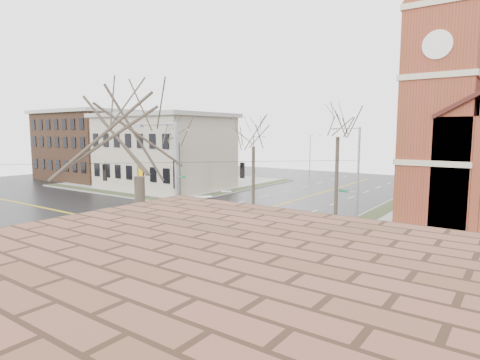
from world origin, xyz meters
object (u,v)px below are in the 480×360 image
Objects in this scene: tree_se at (139,163)px; signal_pole_ne at (356,174)px; cargo_van at (133,242)px; streetlight_north_a at (254,159)px; parked_car_a at (382,232)px; parked_car_b at (444,244)px; tree_ne at (338,131)px; tree_nw_far at (178,139)px; tree_nw_near at (253,142)px; signal_pole_nw at (176,163)px; signal_pole_se at (175,218)px; streetlight_north_b at (311,154)px.

signal_pole_ne is at bearing 93.25° from tree_se.
signal_pole_ne is at bearing 76.52° from cargo_van.
signal_pole_ne is at bearing -36.90° from streetlight_north_a.
tree_se is at bearing -163.73° from parked_car_a.
tree_ne reaches higher than parked_car_b.
tree_nw_far is 1.03× the size of tree_nw_near.
signal_pole_ne is 0.83× the size of tree_nw_far.
tree_se reaches higher than signal_pole_nw.
signal_pole_se is 63.43m from streetlight_north_b.
signal_pole_se reaches higher than cargo_van.
signal_pole_ne is at bearing 0.00° from signal_pole_nw.
tree_nw_far reaches higher than signal_pole_ne.
signal_pole_ne is 42.61m from streetlight_north_b.
cargo_van is at bearing 150.67° from signal_pole_se.
tree_nw_far is at bearing 175.05° from signal_pole_ne.
signal_pole_ne is 1.12× the size of streetlight_north_a.
streetlight_north_a reaches higher than parked_car_b.
tree_nw_near is at bearing 112.29° from cargo_van.
tree_nw_near reaches higher than signal_pole_se.
streetlight_north_b reaches higher than parked_car_a.
parked_car_a is 28.71m from tree_nw_far.
tree_nw_far is at bearing 75.70° from parked_car_b.
signal_pole_ne is 27.48m from streetlight_north_a.
streetlight_north_b is at bearing 86.37° from tree_nw_far.
parked_car_b is 0.35× the size of tree_se.
tree_se is (24.13, -26.17, 2.70)m from signal_pole_nw.
tree_nw_near is 0.86× the size of tree_ne.
tree_nw_far is (-2.18, -14.41, 3.36)m from streetlight_north_a.
tree_ne reaches higher than signal_pole_ne.
tree_nw_far is 12.12m from tree_nw_near.
tree_ne reaches higher than streetlight_north_b.
signal_pole_ne is 2.69× the size of parked_car_a.
tree_nw_near is at bearing -56.82° from streetlight_north_a.
streetlight_north_b is at bearing 117.02° from cargo_van.
tree_nw_near reaches higher than streetlight_north_b.
streetlight_north_a is 0.76× the size of tree_se.
tree_nw_far is at bearing 176.41° from tree_nw_near.
streetlight_north_a and streetlight_north_b have the same top height.
tree_nw_near is (10.59, 1.33, 2.64)m from signal_pole_nw.
signal_pole_se is 0.74× the size of tree_ne.
cargo_van is 0.54× the size of tree_nw_near.
cargo_van is at bearing 142.01° from tree_se.
tree_ne is (-2.60, 1.86, 3.84)m from signal_pole_ne.
streetlight_north_b is 0.74× the size of tree_nw_far.
signal_pole_nw is at bearing 180.00° from signal_pole_ne.
tree_nw_near is (-15.27, 3.99, 7.02)m from parked_car_a.
tree_se is (13.54, -27.51, 0.06)m from tree_nw_near.
cargo_van is at bearing -53.09° from tree_nw_far.
signal_pole_ne and signal_pole_nw have the same top height.
tree_ne is at bearing -0.63° from tree_nw_far.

